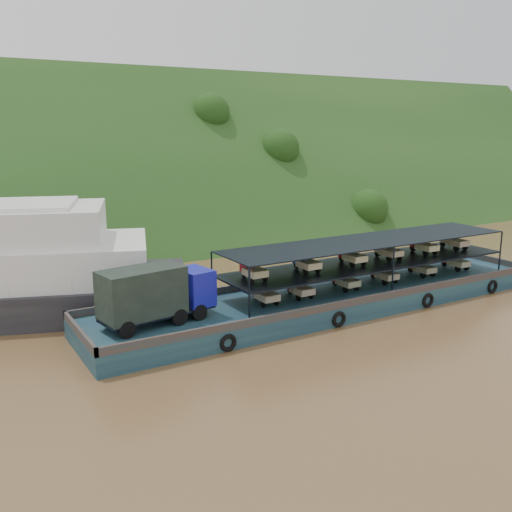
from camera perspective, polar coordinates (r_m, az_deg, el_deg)
ground at (r=41.64m, az=4.49°, el=-4.77°), size 160.00×160.00×0.00m
hillside at (r=73.22m, az=-11.92°, el=2.63°), size 140.00×39.60×39.60m
cargo_barge at (r=39.86m, az=6.07°, el=-3.86°), size 35.00×7.18×4.68m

